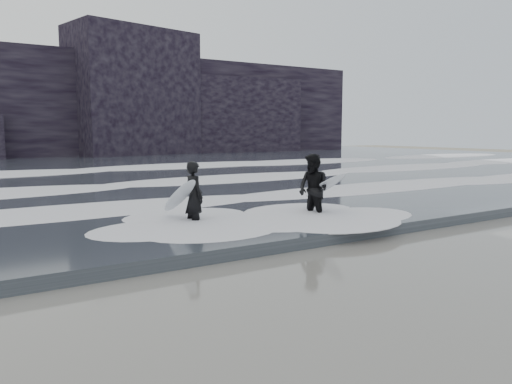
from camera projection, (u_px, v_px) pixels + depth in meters
ground at (439, 278)px, 9.09m from camera, size 120.00×120.00×0.00m
sea at (75, 168)px, 33.39m from camera, size 90.00×52.00×0.30m
headland at (31, 106)px, 47.04m from camera, size 70.00×9.00×10.00m
foam_near at (212, 199)px, 16.59m from camera, size 60.00×3.20×0.20m
foam_mid at (140, 181)px, 22.45m from camera, size 60.00×4.00×0.24m
foam_far at (90, 168)px, 30.00m from camera, size 60.00×4.80×0.30m
surfer_left at (192, 197)px, 13.13m from camera, size 0.92×1.66×1.88m
surfer_right at (314, 189)px, 14.17m from camera, size 1.31×2.05×2.02m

